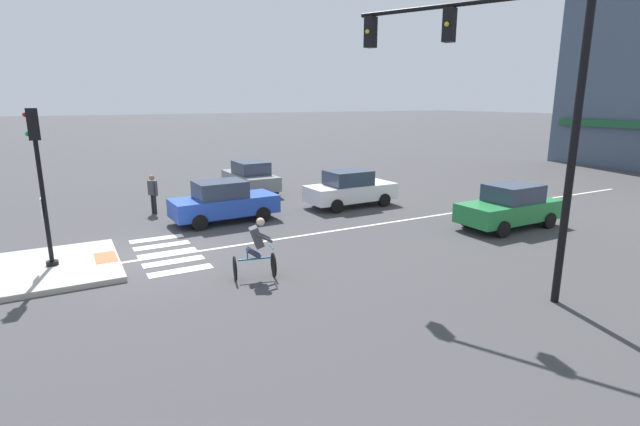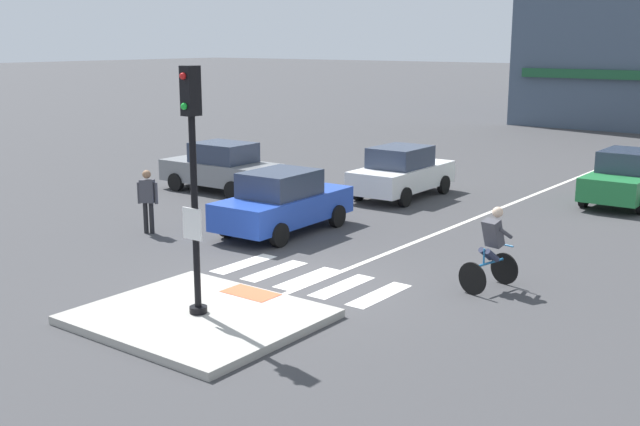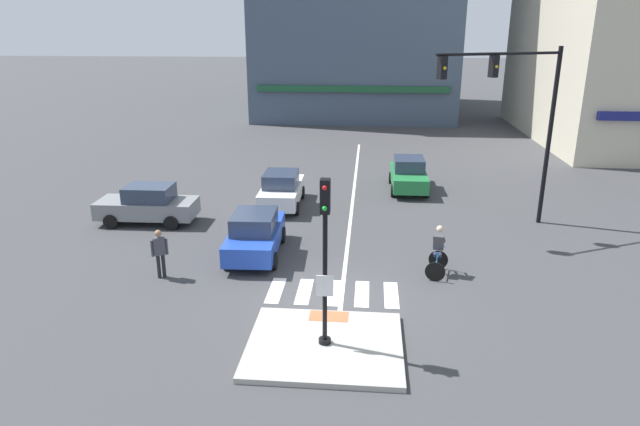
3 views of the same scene
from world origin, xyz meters
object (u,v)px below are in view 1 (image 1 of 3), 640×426
(car_blue_westbound_near, at_px, (223,202))
(pedestrian_at_curb_left, at_px, (153,191))
(car_grey_cross_left, at_px, (250,177))
(car_white_westbound_far, at_px, (350,189))
(cyclist, at_px, (256,247))
(traffic_light_mast, at_px, (501,88))
(signal_pole, at_px, (40,173))
(car_green_eastbound_far, at_px, (510,207))

(car_blue_westbound_near, height_order, pedestrian_at_curb_left, pedestrian_at_curb_left)
(car_grey_cross_left, bearing_deg, car_white_westbound_far, 28.00)
(car_grey_cross_left, relative_size, cyclist, 2.46)
(car_white_westbound_far, height_order, car_grey_cross_left, same)
(car_white_westbound_far, xyz_separation_m, car_grey_cross_left, (-5.26, -2.80, 0.00))
(traffic_light_mast, xyz_separation_m, pedestrian_at_curb_left, (-12.50, -6.08, -4.02))
(signal_pole, bearing_deg, traffic_light_mast, 55.59)
(car_white_westbound_far, height_order, car_green_eastbound_far, same)
(car_blue_westbound_near, bearing_deg, car_grey_cross_left, 149.36)
(car_green_eastbound_far, distance_m, car_grey_cross_left, 12.82)
(signal_pole, height_order, traffic_light_mast, traffic_light_mast)
(signal_pole, bearing_deg, pedestrian_at_curb_left, 146.44)
(car_white_westbound_far, distance_m, car_green_eastbound_far, 6.87)
(traffic_light_mast, bearing_deg, car_green_eastbound_far, 125.04)
(signal_pole, relative_size, car_grey_cross_left, 1.06)
(cyclist, distance_m, pedestrian_at_curb_left, 9.17)
(traffic_light_mast, bearing_deg, car_white_westbound_far, 168.38)
(car_blue_westbound_near, distance_m, car_grey_cross_left, 6.06)
(car_blue_westbound_near, distance_m, pedestrian_at_curb_left, 3.50)
(car_green_eastbound_far, relative_size, pedestrian_at_curb_left, 2.47)
(car_blue_westbound_near, bearing_deg, pedestrian_at_curb_left, -141.07)
(traffic_light_mast, height_order, cyclist, traffic_light_mast)
(signal_pole, bearing_deg, cyclist, 55.40)
(car_grey_cross_left, bearing_deg, cyclist, -19.87)
(car_green_eastbound_far, bearing_deg, car_grey_cross_left, -151.52)
(car_green_eastbound_far, bearing_deg, cyclist, -88.12)
(signal_pole, distance_m, cyclist, 6.24)
(traffic_light_mast, relative_size, car_white_westbound_far, 1.75)
(car_white_westbound_far, distance_m, pedestrian_at_curb_left, 8.54)
(car_green_eastbound_far, relative_size, cyclist, 2.45)
(cyclist, height_order, pedestrian_at_curb_left, cyclist)
(signal_pole, distance_m, car_green_eastbound_far, 15.63)
(signal_pole, height_order, car_grey_cross_left, signal_pole)
(traffic_light_mast, relative_size, car_grey_cross_left, 1.74)
(car_grey_cross_left, xyz_separation_m, pedestrian_at_curb_left, (2.50, -5.29, 0.17))
(car_green_eastbound_far, height_order, cyclist, cyclist)
(car_green_eastbound_far, height_order, car_grey_cross_left, same)
(traffic_light_mast, bearing_deg, car_grey_cross_left, -176.98)
(car_green_eastbound_far, bearing_deg, signal_pole, -101.30)
(car_blue_westbound_near, bearing_deg, car_white_westbound_far, 89.62)
(pedestrian_at_curb_left, bearing_deg, car_grey_cross_left, 115.30)
(car_white_westbound_far, xyz_separation_m, car_green_eastbound_far, (6.01, 3.32, 0.00))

